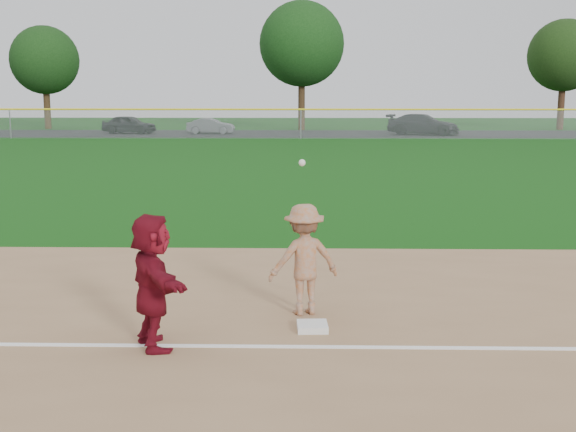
{
  "coord_description": "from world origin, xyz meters",
  "views": [
    {
      "loc": [
        0.25,
        -9.47,
        3.2
      ],
      "look_at": [
        0.0,
        1.5,
        1.3
      ],
      "focal_mm": 45.0,
      "sensor_mm": 36.0,
      "label": 1
    }
  ],
  "objects_px": {
    "car_mid": "(211,126)",
    "car_left": "(129,124)",
    "base_runner": "(152,281)",
    "car_right": "(423,124)",
    "first_base": "(312,327)"
  },
  "relations": [
    {
      "from": "base_runner",
      "to": "car_mid",
      "type": "distance_m",
      "value": 46.88
    },
    {
      "from": "base_runner",
      "to": "first_base",
      "type": "bearing_deg",
      "value": -94.94
    },
    {
      "from": "car_mid",
      "to": "car_right",
      "type": "relative_size",
      "value": 0.68
    },
    {
      "from": "base_runner",
      "to": "car_right",
      "type": "relative_size",
      "value": 0.32
    },
    {
      "from": "first_base",
      "to": "car_mid",
      "type": "xyz_separation_m",
      "value": [
        -7.27,
        45.86,
        0.54
      ]
    },
    {
      "from": "first_base",
      "to": "base_runner",
      "type": "height_order",
      "value": "base_runner"
    },
    {
      "from": "car_left",
      "to": "car_mid",
      "type": "bearing_deg",
      "value": -77.43
    },
    {
      "from": "first_base",
      "to": "car_right",
      "type": "distance_m",
      "value": 45.73
    },
    {
      "from": "car_left",
      "to": "car_mid",
      "type": "relative_size",
      "value": 1.14
    },
    {
      "from": "first_base",
      "to": "car_right",
      "type": "height_order",
      "value": "car_right"
    },
    {
      "from": "first_base",
      "to": "car_left",
      "type": "bearing_deg",
      "value": 106.43
    },
    {
      "from": "car_left",
      "to": "base_runner",
      "type": "bearing_deg",
      "value": -152.3
    },
    {
      "from": "car_left",
      "to": "first_base",
      "type": "bearing_deg",
      "value": -149.77
    },
    {
      "from": "first_base",
      "to": "car_left",
      "type": "xyz_separation_m",
      "value": [
        -13.56,
        46.0,
        0.64
      ]
    },
    {
      "from": "car_mid",
      "to": "car_left",
      "type": "bearing_deg",
      "value": 90.86
    }
  ]
}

